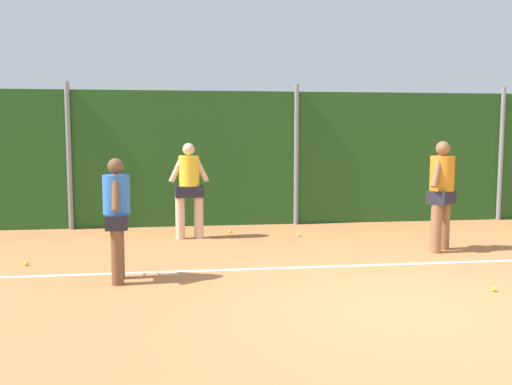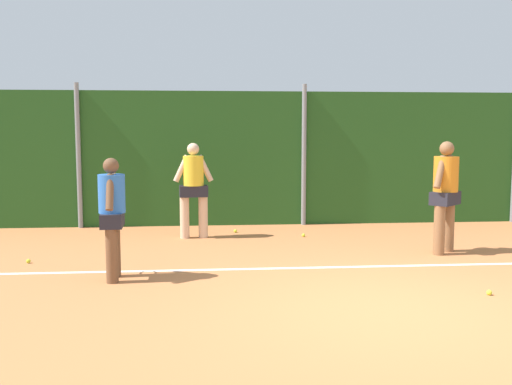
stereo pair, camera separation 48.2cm
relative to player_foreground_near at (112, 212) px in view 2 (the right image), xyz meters
The scene contains 12 objects.
ground_plane 3.48m from the player_foreground_near, ahead, with size 25.25×25.25×0.00m, color #C67542.
hedge_fence_backdrop 5.66m from the player_foreground_near, 53.57° to the left, with size 16.41×0.25×2.86m, color #23511E.
fence_post_left 4.61m from the player_foreground_near, 107.59° to the left, with size 0.10×0.10×3.01m, color gray.
fence_post_center 5.53m from the player_foreground_near, 52.49° to the left, with size 0.10×0.10×3.01m, color gray.
court_baseline_paint 3.50m from the player_foreground_near, ahead, with size 11.99×0.10×0.01m, color white.
player_foreground_near is the anchor object (origin of this frame).
player_midcourt 5.34m from the player_foreground_near, 13.88° to the left, with size 0.61×0.65×1.85m.
player_backcourt_far 3.18m from the player_foreground_near, 71.28° to the left, with size 0.75×0.39×1.80m.
tennis_ball_2 4.05m from the player_foreground_near, 62.38° to the left, with size 0.07×0.07×0.07m, color #CCDB33.
tennis_ball_3 4.36m from the player_foreground_near, 43.21° to the left, with size 0.07×0.07×0.07m, color #CCDB33.
tennis_ball_4 4.96m from the player_foreground_near, 13.72° to the right, with size 0.07×0.07×0.07m, color #CCDB33.
tennis_ball_5 2.04m from the player_foreground_near, 143.17° to the left, with size 0.07×0.07×0.07m, color #CCDB33.
Camera 2 is at (-2.06, -6.09, 2.01)m, focal length 40.03 mm.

